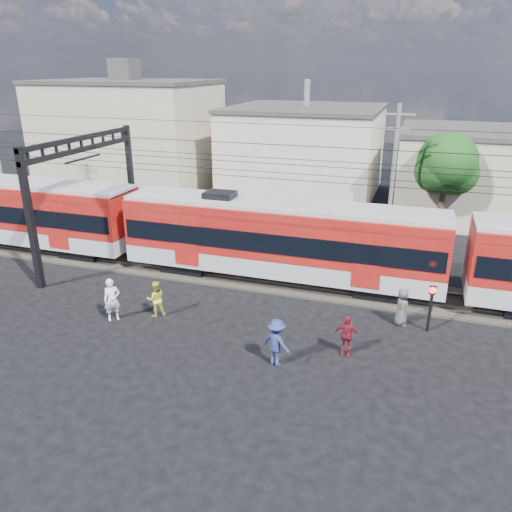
# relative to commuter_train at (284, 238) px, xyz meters

# --- Properties ---
(ground) EXTENTS (120.00, 120.00, 0.00)m
(ground) POSITION_rel_commuter_train_xyz_m (-1.39, -8.00, -2.40)
(ground) COLOR black
(ground) RESTS_ON ground
(track_bed) EXTENTS (70.00, 3.40, 0.12)m
(track_bed) POSITION_rel_commuter_train_xyz_m (-1.39, 0.00, -2.34)
(track_bed) COLOR #2D2823
(track_bed) RESTS_ON ground
(rail_near) EXTENTS (70.00, 0.12, 0.12)m
(rail_near) POSITION_rel_commuter_train_xyz_m (-1.39, -0.75, -2.22)
(rail_near) COLOR #59544C
(rail_near) RESTS_ON track_bed
(rail_far) EXTENTS (70.00, 0.12, 0.12)m
(rail_far) POSITION_rel_commuter_train_xyz_m (-1.39, 0.75, -2.22)
(rail_far) COLOR #59544C
(rail_far) RESTS_ON track_bed
(commuter_train) EXTENTS (50.30, 3.08, 4.17)m
(commuter_train) POSITION_rel_commuter_train_xyz_m (0.00, 0.00, 0.00)
(commuter_train) COLOR black
(commuter_train) RESTS_ON ground
(catenary) EXTENTS (70.00, 9.30, 7.52)m
(catenary) POSITION_rel_commuter_train_xyz_m (-10.05, -0.00, 2.73)
(catenary) COLOR black
(catenary) RESTS_ON ground
(building_west) EXTENTS (14.28, 10.20, 9.30)m
(building_west) POSITION_rel_commuter_train_xyz_m (-18.39, 16.00, 2.25)
(building_west) COLOR #B8A98D
(building_west) RESTS_ON ground
(building_midwest) EXTENTS (12.24, 12.24, 7.30)m
(building_midwest) POSITION_rel_commuter_train_xyz_m (-3.39, 19.00, 1.25)
(building_midwest) COLOR beige
(building_midwest) RESTS_ON ground
(utility_pole_mid) EXTENTS (1.80, 0.24, 8.50)m
(utility_pole_mid) POSITION_rel_commuter_train_xyz_m (4.61, 7.00, 2.13)
(utility_pole_mid) COLOR slate
(utility_pole_mid) RESTS_ON ground
(tree_near) EXTENTS (3.82, 3.64, 6.72)m
(tree_near) POSITION_rel_commuter_train_xyz_m (7.79, 10.09, 2.26)
(tree_near) COLOR #382619
(tree_near) RESTS_ON ground
(pedestrian_a) EXTENTS (0.83, 0.80, 1.91)m
(pedestrian_a) POSITION_rel_commuter_train_xyz_m (-5.98, -6.30, -1.45)
(pedestrian_a) COLOR white
(pedestrian_a) RESTS_ON ground
(pedestrian_b) EXTENTS (1.02, 0.98, 1.65)m
(pedestrian_b) POSITION_rel_commuter_train_xyz_m (-4.36, -5.39, -1.58)
(pedestrian_b) COLOR #D8D443
(pedestrian_b) RESTS_ON ground
(pedestrian_c) EXTENTS (1.37, 1.07, 1.87)m
(pedestrian_c) POSITION_rel_commuter_train_xyz_m (1.78, -7.46, -1.47)
(pedestrian_c) COLOR navy
(pedestrian_c) RESTS_ON ground
(pedestrian_d) EXTENTS (0.99, 0.44, 1.66)m
(pedestrian_d) POSITION_rel_commuter_train_xyz_m (4.11, -5.95, -1.57)
(pedestrian_d) COLOR maroon
(pedestrian_d) RESTS_ON ground
(pedestrian_e) EXTENTS (0.61, 0.86, 1.66)m
(pedestrian_e) POSITION_rel_commuter_train_xyz_m (6.00, -2.79, -1.57)
(pedestrian_e) COLOR #494A4E
(pedestrian_e) RESTS_ON ground
(crossing_signal) EXTENTS (0.30, 0.30, 2.08)m
(crossing_signal) POSITION_rel_commuter_train_xyz_m (7.12, -3.04, -0.96)
(crossing_signal) COLOR black
(crossing_signal) RESTS_ON ground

